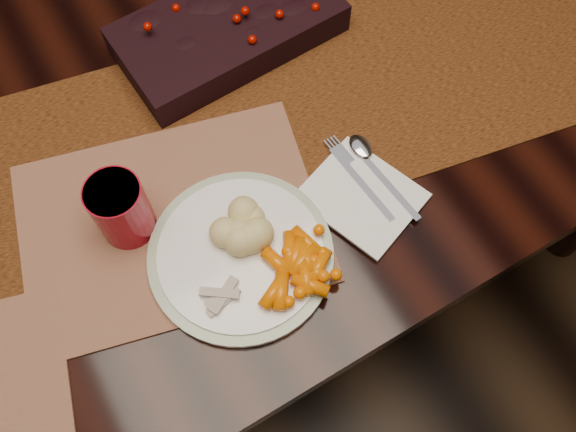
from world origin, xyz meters
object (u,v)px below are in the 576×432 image
dinner_plate (241,254)px  red_cup (121,209)px  placemat_main (170,222)px  turkey_shreds (220,296)px  dining_table (207,197)px  centerpiece (228,25)px  napkin (362,196)px  mashed_potatoes (237,224)px  baby_carrots (283,268)px

dinner_plate → red_cup: (-0.11, 0.12, 0.05)m
placemat_main → turkey_shreds: bearing=-72.6°
turkey_shreds → dining_table: bearing=73.3°
centerpiece → red_cup: red_cup is taller
napkin → red_cup: 0.34m
mashed_potatoes → napkin: mashed_potatoes is taller
dinner_plate → mashed_potatoes: 0.04m
napkin → red_cup: (-0.31, 0.13, 0.05)m
baby_carrots → mashed_potatoes: mashed_potatoes is taller
centerpiece → baby_carrots: size_ratio=3.13×
mashed_potatoes → red_cup: (-0.13, 0.09, 0.01)m
dinner_plate → baby_carrots: bearing=-55.2°
dining_table → placemat_main: size_ratio=4.28×
dining_table → mashed_potatoes: (-0.04, -0.27, 0.42)m
centerpiece → placemat_main: bearing=-132.7°
placemat_main → dinner_plate: (0.06, -0.10, 0.01)m
dining_table → turkey_shreds: bearing=-106.7°
placemat_main → napkin: napkin is taller
turkey_shreds → napkin: (0.25, 0.04, -0.02)m
dining_table → dinner_plate: bearing=-99.4°
napkin → baby_carrots: bearing=176.1°
turkey_shreds → red_cup: (-0.06, 0.16, 0.03)m
baby_carrots → napkin: bearing=15.8°
dinner_plate → turkey_shreds: turkey_shreds is taller
dining_table → centerpiece: (0.12, 0.05, 0.41)m
dining_table → red_cup: bearing=-132.3°
mashed_potatoes → dinner_plate: bearing=-113.4°
placemat_main → napkin: bearing=-8.3°
red_cup → napkin: bearing=-22.7°
napkin → dinner_plate: bearing=158.0°
mashed_potatoes → placemat_main: bearing=137.1°
red_cup → dinner_plate: bearing=-46.9°
mashed_potatoes → turkey_shreds: (-0.07, -0.07, -0.02)m
dining_table → red_cup: 0.49m
dining_table → dinner_plate: 0.49m
baby_carrots → napkin: baby_carrots is taller
napkin → dining_table: bearing=95.7°
centerpiece → napkin: (0.03, -0.35, -0.03)m
placemat_main → baby_carrots: size_ratio=3.72×
dining_table → baby_carrots: 0.54m
turkey_shreds → red_cup: 0.18m
dining_table → centerpiece: 0.43m
red_cup → placemat_main: bearing=-24.6°
dinner_plate → red_cup: 0.17m
dining_table → centerpiece: size_ratio=5.08×
baby_carrots → red_cup: size_ratio=1.08×
placemat_main → turkey_shreds: size_ratio=6.67×
turkey_shreds → dinner_plate: bearing=39.5°
dining_table → centerpiece: centerpiece is taller
centerpiece → placemat_main: size_ratio=0.84×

